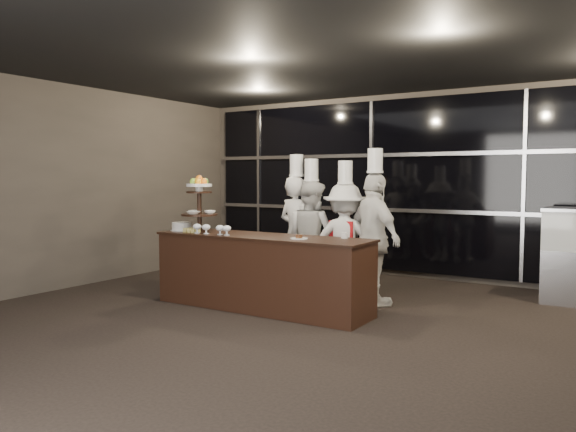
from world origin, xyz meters
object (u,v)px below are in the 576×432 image
Objects in this scene: display_stand at (199,200)px; layer_cake at (182,227)px; chef_c at (345,241)px; chef_b at (311,237)px; chef_d at (374,238)px; buffet_counter at (261,272)px; chef_a at (296,232)px.

layer_cake is at bearing -169.69° from display_stand.
layer_cake is 2.20m from chef_c.
chef_b is (1.09, 1.08, -0.53)m from display_stand.
chef_c is 0.47m from chef_d.
buffet_counter is 1.50m from chef_d.
chef_b is at bearing 39.45° from layer_cake.
chef_a is 1.06× the size of chef_c.
chef_a is at bearing 171.71° from chef_b.
chef_c reaches higher than display_stand.
display_stand is at bearing -126.65° from chef_a.
buffet_counter is at bearing -122.55° from chef_c.
chef_d is at bearing -8.41° from chef_b.
display_stand is 0.46m from layer_cake.
chef_c is 0.93× the size of chef_d.
chef_a reaches higher than buffet_counter.
chef_b is at bearing -8.29° from chef_a.
chef_a reaches higher than layer_cake.
layer_cake is at bearing -157.66° from chef_d.
chef_a is (1.10, 1.16, -0.12)m from layer_cake.
chef_b is 0.56m from chef_c.
chef_d is (2.10, 0.93, -0.47)m from display_stand.
chef_c is (0.64, 1.01, 0.32)m from buffet_counter.
buffet_counter is 1.42× the size of chef_d.
display_stand is 0.38× the size of chef_a.
chef_a is 0.83m from chef_c.
layer_cake is 0.16× the size of chef_b.
layer_cake is (-1.27, -0.05, 0.51)m from buffet_counter.
buffet_counter is 1.50× the size of chef_b.
chef_a is (0.83, 1.11, -0.48)m from display_stand.
chef_c is (0.55, -0.07, -0.02)m from chef_b.
chef_b is 1.02m from chef_d.
chef_a is 1.04× the size of chef_b.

